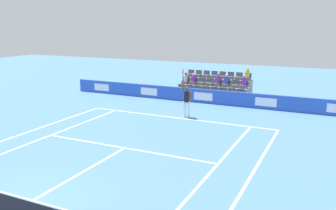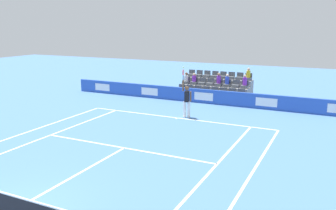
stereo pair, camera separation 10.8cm
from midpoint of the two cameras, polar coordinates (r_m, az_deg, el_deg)
line_baseline at (r=19.91m, az=1.68°, el=-2.08°), size 10.97×0.10×0.01m
line_service at (r=15.28m, az=-6.84°, el=-6.85°), size 8.23×0.10×0.01m
line_centre_service at (r=12.90m, az=-14.64°, el=-11.00°), size 0.10×6.40×0.01m
line_singles_sideline_left at (r=17.44m, az=-19.18°, el=-4.98°), size 0.10×11.89×0.01m
line_singles_sideline_right at (r=13.23m, az=7.49°, el=-10.06°), size 0.10×11.89×0.01m
line_doubles_sideline_left at (r=18.41m, az=-22.23°, el=-4.31°), size 0.10×11.89×0.01m
line_doubles_sideline_right at (r=12.91m, az=13.37°, el=-10.91°), size 0.10×11.89×0.01m
line_centre_mark at (r=19.82m, az=1.56°, el=-2.15°), size 0.10×0.20×0.01m
sponsor_barrier at (r=23.70m, az=5.95°, el=1.42°), size 20.40×0.22×0.93m
tennis_player at (r=19.85m, az=3.17°, el=0.80°), size 0.53×0.40×2.85m
stadium_stand at (r=25.83m, az=7.73°, el=2.52°), size 4.96×2.85×2.14m
loose_tennis_ball at (r=11.57m, az=-21.47°, el=-14.25°), size 0.07×0.07×0.07m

